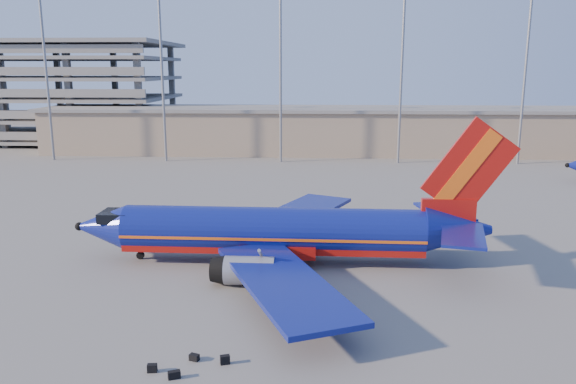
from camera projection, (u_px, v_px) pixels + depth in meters
The scene contains 6 objects.
ground at pixel (303, 243), 51.51m from camera, with size 220.00×220.00×0.00m, color slate.
terminal_building at pixel (363, 130), 106.64m from camera, with size 122.00×16.00×8.50m.
parking_garage at pixel (32, 87), 124.31m from camera, with size 62.00×32.00×21.40m.
light_mast_row at pixel (341, 57), 92.34m from camera, with size 101.60×1.60×28.65m.
aircraft_main at pixel (283, 232), 45.92m from camera, with size 35.76×34.42×12.11m.
luggage_pile at pixel (187, 365), 29.92m from camera, with size 4.27×2.37×0.49m.
Camera 1 is at (1.15, -49.29, 15.69)m, focal length 35.00 mm.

